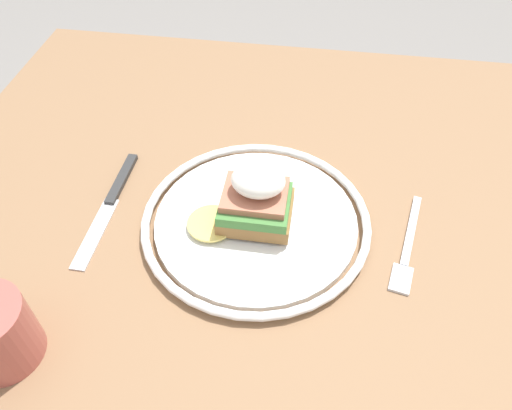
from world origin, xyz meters
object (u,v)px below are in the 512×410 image
sandwich (255,199)px  knife (112,198)px  plate (256,221)px  fork (407,247)px

sandwich → knife: 0.19m
plate → knife: size_ratio=1.42×
plate → fork: 0.18m
plate → knife: (0.18, -0.01, -0.01)m
sandwich → plate: bearing=177.1°
plate → fork: plate is taller
plate → fork: (-0.17, 0.01, -0.01)m
sandwich → fork: bearing=177.2°
sandwich → fork: size_ratio=0.81×
plate → sandwich: (0.00, -0.00, 0.04)m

